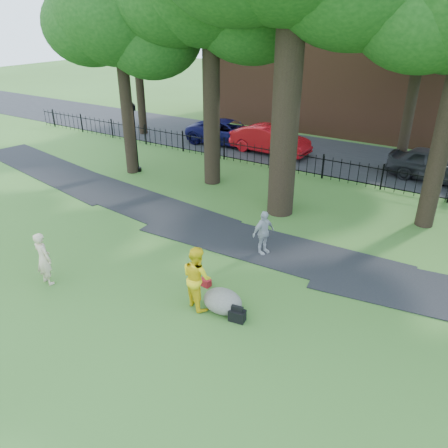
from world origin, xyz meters
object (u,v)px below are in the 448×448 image
Objects in this scene: woman at (43,259)px; boulder at (223,300)px; red_sedan at (270,140)px; lamppost at (135,138)px; man at (197,277)px.

boulder is at bearing -157.64° from woman.
woman is 5.81m from boulder.
boulder is at bearing -156.51° from red_sedan.
lamppost reaches higher than red_sedan.
lamppost is (-4.92, 9.66, 0.92)m from woman.
boulder is at bearing -141.60° from man.
man is (4.75, 1.59, 0.08)m from woman.
woman is 10.88m from lamppost.
red_sedan is (-5.17, 14.92, -0.16)m from man.
red_sedan is (-0.42, 16.51, -0.08)m from woman.
woman is at bearing -161.90° from boulder.
woman is 5.01m from man.
woman reaches higher than red_sedan.
lamppost is 0.75× the size of red_sedan.
woman is 0.36× the size of red_sedan.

